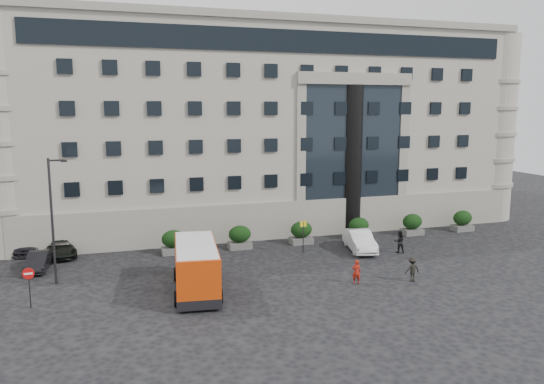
% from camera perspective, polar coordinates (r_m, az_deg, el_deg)
% --- Properties ---
extents(ground, '(120.00, 120.00, 0.00)m').
position_cam_1_polar(ground, '(34.86, -2.28, -9.43)').
color(ground, black).
rests_on(ground, ground).
extents(civic_building, '(44.00, 24.00, 18.00)m').
position_cam_1_polar(civic_building, '(55.90, -2.28, 6.95)').
color(civic_building, '#9D988B').
rests_on(civic_building, ground).
extents(entrance_column, '(1.80, 1.80, 13.00)m').
position_cam_1_polar(entrance_column, '(47.19, 8.56, 3.43)').
color(entrance_column, black).
rests_on(entrance_column, ground).
extents(hedge_a, '(1.80, 1.26, 1.84)m').
position_cam_1_polar(hedge_a, '(41.26, -10.54, -5.30)').
color(hedge_a, '#545452').
rests_on(hedge_a, ground).
extents(hedge_b, '(1.80, 1.26, 1.84)m').
position_cam_1_polar(hedge_b, '(42.15, -3.48, -4.85)').
color(hedge_b, '#545452').
rests_on(hedge_b, ground).
extents(hedge_c, '(1.80, 1.26, 1.84)m').
position_cam_1_polar(hedge_c, '(43.64, 3.18, -4.36)').
color(hedge_c, '#545452').
rests_on(hedge_c, ground).
extents(hedge_d, '(1.80, 1.26, 1.84)m').
position_cam_1_polar(hedge_d, '(45.69, 9.31, -3.86)').
color(hedge_d, '#545452').
rests_on(hedge_d, ground).
extents(hedge_e, '(1.80, 1.26, 1.84)m').
position_cam_1_polar(hedge_e, '(48.21, 14.85, -3.37)').
color(hedge_e, '#545452').
rests_on(hedge_e, ground).
extents(hedge_f, '(1.80, 1.26, 1.84)m').
position_cam_1_polar(hedge_f, '(51.13, 19.80, -2.90)').
color(hedge_f, '#545452').
rests_on(hedge_f, ground).
extents(street_lamp, '(1.16, 0.18, 8.00)m').
position_cam_1_polar(street_lamp, '(35.73, -22.50, -2.42)').
color(street_lamp, '#262628').
rests_on(street_lamp, ground).
extents(bus_stop_sign, '(0.50, 0.08, 2.52)m').
position_cam_1_polar(bus_stop_sign, '(40.60, 3.38, -4.23)').
color(bus_stop_sign, '#262628').
rests_on(bus_stop_sign, ground).
extents(no_entry_sign, '(0.64, 0.16, 2.32)m').
position_cam_1_polar(no_entry_sign, '(32.60, -24.70, -8.55)').
color(no_entry_sign, '#262628').
rests_on(no_entry_sign, ground).
extents(minibus, '(3.32, 7.35, 2.97)m').
position_cam_1_polar(minibus, '(32.56, -8.16, -7.84)').
color(minibus, '#C43809').
rests_on(minibus, ground).
extents(red_truck, '(2.24, 4.67, 2.51)m').
position_cam_1_polar(red_truck, '(51.61, -24.08, -2.65)').
color(red_truck, maroon).
rests_on(red_truck, ground).
extents(parked_car_b, '(1.57, 3.84, 1.24)m').
position_cam_1_polar(parked_car_b, '(40.09, -23.84, -6.82)').
color(parked_car_b, black).
rests_on(parked_car_b, ground).
extents(parked_car_c, '(2.21, 5.37, 1.55)m').
position_cam_1_polar(parked_car_c, '(45.52, -24.57, -4.82)').
color(parked_car_c, black).
rests_on(parked_car_c, ground).
extents(parked_car_d, '(2.72, 4.66, 1.22)m').
position_cam_1_polar(parked_car_d, '(43.01, -21.80, -5.65)').
color(parked_car_d, black).
rests_on(parked_car_d, ground).
extents(white_taxi, '(2.64, 5.08, 1.60)m').
position_cam_1_polar(white_taxi, '(42.07, 9.42, -5.17)').
color(white_taxi, white).
rests_on(white_taxi, ground).
extents(pedestrian_a, '(0.64, 0.50, 1.56)m').
position_cam_1_polar(pedestrian_a, '(34.33, 9.06, -8.47)').
color(pedestrian_a, '#9E1B0F').
rests_on(pedestrian_a, ground).
extents(pedestrian_b, '(0.99, 0.87, 1.73)m').
position_cam_1_polar(pedestrian_b, '(42.06, 13.54, -5.21)').
color(pedestrian_b, black).
rests_on(pedestrian_b, ground).
extents(pedestrian_c, '(1.07, 0.65, 1.61)m').
position_cam_1_polar(pedestrian_c, '(35.51, 14.85, -8.02)').
color(pedestrian_c, black).
rests_on(pedestrian_c, ground).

